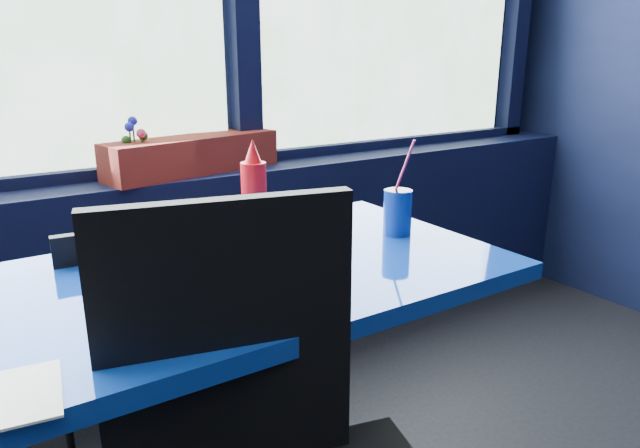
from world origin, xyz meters
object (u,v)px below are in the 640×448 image
(chair_near_back, at_px, (128,342))
(soda_cup, at_px, (398,211))
(flower_vase, at_px, (138,162))
(ketchup_bottle, at_px, (254,192))
(planter_box, at_px, (194,155))
(near_table, at_px, (249,340))
(food_basket, at_px, (221,290))

(chair_near_back, height_order, soda_cup, soda_cup)
(flower_vase, bearing_deg, ketchup_bottle, -77.63)
(planter_box, xyz_separation_m, flower_vase, (-0.21, -0.03, 0.00))
(ketchup_bottle, bearing_deg, near_table, -121.73)
(planter_box, height_order, soda_cup, soda_cup)
(flower_vase, height_order, soda_cup, flower_vase)
(chair_near_back, distance_m, soda_cup, 0.81)
(near_table, height_order, food_basket, food_basket)
(near_table, distance_m, soda_cup, 0.52)
(chair_near_back, relative_size, flower_vase, 3.77)
(near_table, relative_size, ketchup_bottle, 4.67)
(flower_vase, height_order, food_basket, flower_vase)
(ketchup_bottle, bearing_deg, soda_cup, -34.55)
(flower_vase, relative_size, food_basket, 0.69)
(ketchup_bottle, distance_m, soda_cup, 0.39)
(planter_box, height_order, ketchup_bottle, ketchup_bottle)
(near_table, xyz_separation_m, ketchup_bottle, (0.14, 0.23, 0.30))
(planter_box, relative_size, ketchup_bottle, 2.57)
(near_table, xyz_separation_m, chair_near_back, (-0.20, 0.33, -0.09))
(planter_box, distance_m, food_basket, 1.10)
(food_basket, bearing_deg, ketchup_bottle, 47.97)
(ketchup_bottle, bearing_deg, planter_box, 82.95)
(near_table, height_order, ketchup_bottle, ketchup_bottle)
(planter_box, xyz_separation_m, food_basket, (-0.35, -1.04, -0.08))
(soda_cup, bearing_deg, ketchup_bottle, 145.45)
(near_table, xyz_separation_m, food_basket, (-0.13, -0.17, 0.22))
(chair_near_back, bearing_deg, near_table, 127.37)
(flower_vase, xyz_separation_m, ketchup_bottle, (0.13, -0.61, -0.00))
(near_table, xyz_separation_m, planter_box, (0.22, 0.87, 0.30))
(chair_near_back, height_order, flower_vase, flower_vase)
(flower_vase, bearing_deg, soda_cup, -61.45)
(chair_near_back, height_order, food_basket, food_basket)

